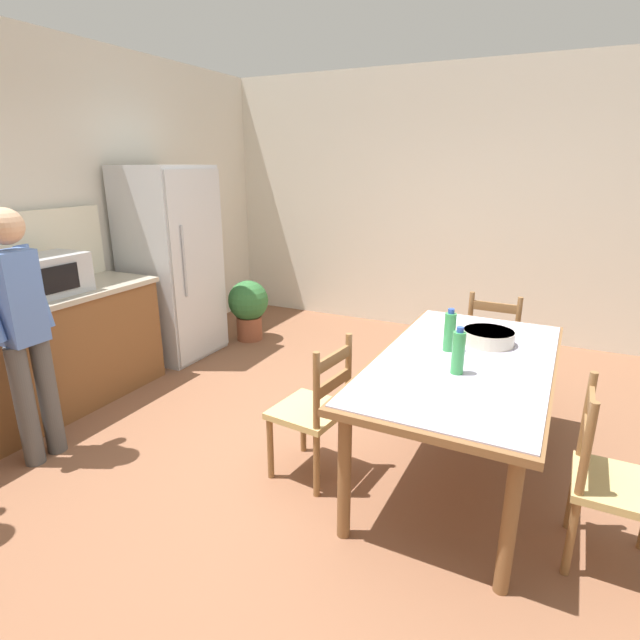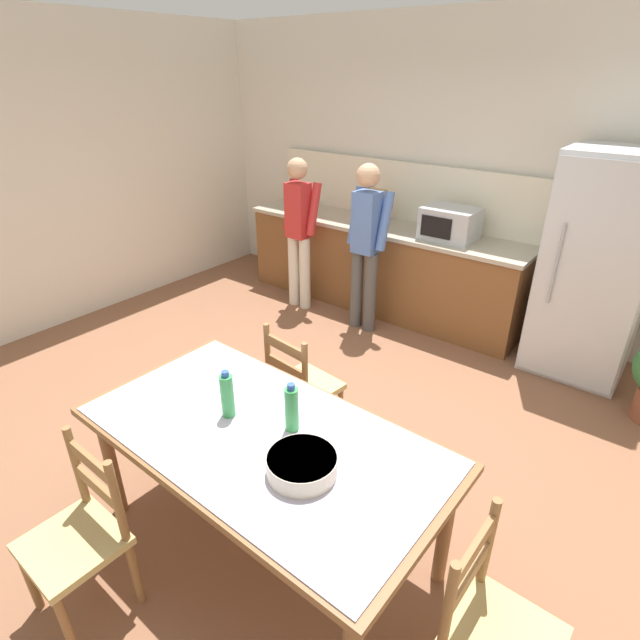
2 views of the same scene
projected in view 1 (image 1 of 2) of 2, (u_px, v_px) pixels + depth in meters
name	position (u px, v px, depth m)	size (l,w,h in m)	color
ground_plane	(314.00, 467.00, 3.23)	(8.32, 8.32, 0.00)	brown
wall_back	(10.00, 221.00, 3.90)	(6.52, 0.12, 2.90)	silver
wall_right	(443.00, 204.00, 5.60)	(0.12, 5.20, 2.90)	silver
refrigerator	(172.00, 264.00, 4.93)	(0.78, 0.73, 1.87)	silver
microwave	(49.00, 275.00, 3.77)	(0.50, 0.39, 0.30)	#B2B7BC
dining_table	(464.00, 371.00, 2.99)	(1.93, 1.04, 0.77)	brown
bottle_near_centre	(458.00, 352.00, 2.73)	(0.07, 0.07, 0.27)	green
bottle_off_centre	(450.00, 331.00, 3.07)	(0.07, 0.07, 0.27)	green
serving_bowl	(488.00, 336.00, 3.20)	(0.32, 0.32, 0.09)	beige
chair_side_near_left	(610.00, 482.00, 2.36)	(0.43, 0.41, 0.91)	olive
chair_side_far_left	(314.00, 411.00, 3.04)	(0.46, 0.45, 0.91)	olive
chair_head_end	(493.00, 346.00, 4.12)	(0.41, 0.43, 0.91)	olive
person_at_counter	(22.00, 326.00, 3.08)	(0.41, 0.28, 1.64)	#4C4C4C
potted_plant	(248.00, 306.00, 5.49)	(0.44, 0.44, 0.67)	brown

